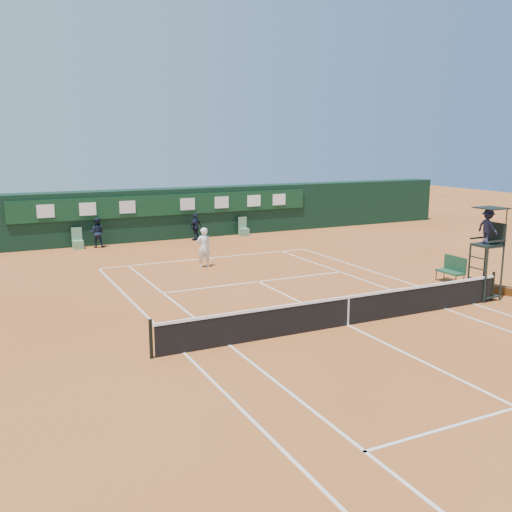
{
  "coord_description": "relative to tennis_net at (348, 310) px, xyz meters",
  "views": [
    {
      "loc": [
        -10.29,
        -14.29,
        5.74
      ],
      "look_at": [
        -0.3,
        6.0,
        1.2
      ],
      "focal_mm": 40.0,
      "sensor_mm": 36.0,
      "label": 1
    }
  ],
  "objects": [
    {
      "name": "tennis_net",
      "position": [
        0.0,
        0.0,
        0.0
      ],
      "size": [
        12.9,
        0.1,
        1.1
      ],
      "color": "black",
      "rests_on": "ground"
    },
    {
      "name": "linesman_chair_right",
      "position": [
        4.5,
        17.48,
        -0.19
      ],
      "size": [
        0.55,
        0.5,
        1.15
      ],
      "color": "#5A8A65",
      "rests_on": "ground"
    },
    {
      "name": "player_bench",
      "position": [
        7.18,
        2.77,
        0.09
      ],
      "size": [
        0.56,
        1.2,
        1.1
      ],
      "color": "#1B452D",
      "rests_on": "ground"
    },
    {
      "name": "linesman_chair_left",
      "position": [
        -5.5,
        17.48,
        -0.19
      ],
      "size": [
        0.55,
        0.5,
        1.15
      ],
      "color": "#5E9063",
      "rests_on": "ground"
    },
    {
      "name": "tennis_ball",
      "position": [
        -0.24,
        9.35,
        -0.47
      ],
      "size": [
        0.07,
        0.07,
        0.07
      ],
      "primitive_type": "sphere",
      "color": "#CDE435",
      "rests_on": "ground"
    },
    {
      "name": "tennis_bag",
      "position": [
        7.56,
        0.52,
        -0.36
      ],
      "size": [
        0.59,
        0.88,
        0.3
      ],
      "primitive_type": "cube",
      "rotation": [
        0.0,
        0.0,
        0.33
      ],
      "color": "black",
      "rests_on": "ground"
    },
    {
      "name": "court_lines",
      "position": [
        0.0,
        0.0,
        -0.5
      ],
      "size": [
        11.05,
        23.85,
        0.01
      ],
      "color": "white",
      "rests_on": "ground"
    },
    {
      "name": "back_wall",
      "position": [
        0.0,
        18.74,
        1.0
      ],
      "size": [
        40.0,
        1.65,
        3.0
      ],
      "color": "black",
      "rests_on": "ground"
    },
    {
      "name": "umpire_chair",
      "position": [
        6.3,
        0.32,
        1.95
      ],
      "size": [
        0.96,
        0.95,
        3.42
      ],
      "color": "black",
      "rests_on": "ground"
    },
    {
      "name": "ball_kid_left",
      "position": [
        -4.44,
        17.44,
        0.32
      ],
      "size": [
        0.98,
        0.89,
        1.66
      ],
      "primitive_type": "imported",
      "rotation": [
        0.0,
        0.0,
        2.75
      ],
      "color": "black",
      "rests_on": "ground"
    },
    {
      "name": "ball_kid_right",
      "position": [
        1.24,
        17.21,
        0.28
      ],
      "size": [
        1.0,
        0.77,
        1.58
      ],
      "primitive_type": "imported",
      "rotation": [
        0.0,
        0.0,
        3.62
      ],
      "color": "black",
      "rests_on": "ground"
    },
    {
      "name": "player",
      "position": [
        -1.0,
        10.09,
        0.42
      ],
      "size": [
        0.68,
        0.45,
        1.86
      ],
      "primitive_type": "imported",
      "rotation": [
        0.0,
        0.0,
        3.13
      ],
      "color": "white",
      "rests_on": "ground"
    },
    {
      "name": "ground",
      "position": [
        0.0,
        0.0,
        -0.51
      ],
      "size": [
        90.0,
        90.0,
        0.0
      ],
      "primitive_type": "plane",
      "color": "#B45F2A",
      "rests_on": "ground"
    },
    {
      "name": "cooler",
      "position": [
        8.38,
        3.93,
        -0.18
      ],
      "size": [
        0.57,
        0.57,
        0.65
      ],
      "color": "silver",
      "rests_on": "ground"
    }
  ]
}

